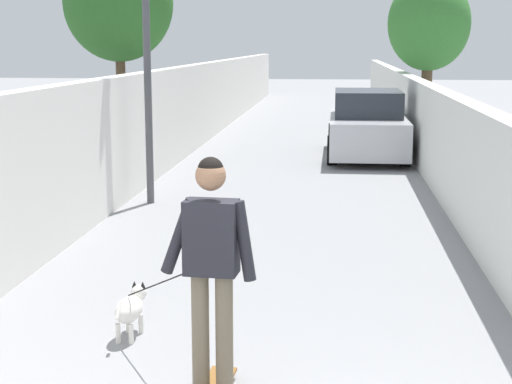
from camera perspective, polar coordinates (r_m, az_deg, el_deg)
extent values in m
plane|color=gray|center=(18.28, 3.11, 2.60)|extent=(80.00, 80.00, 0.00)
cube|color=silver|center=(16.54, -6.73, 5.31)|extent=(48.00, 0.30, 2.08)
cube|color=silver|center=(16.28, 12.48, 4.53)|extent=(48.00, 0.30, 1.79)
cylinder|color=brown|center=(23.26, 12.33, 7.19)|extent=(0.31, 0.31, 2.47)
ellipsoid|color=#387A33|center=(23.23, 12.53, 11.96)|extent=(2.34, 2.34, 2.69)
cylinder|color=brown|center=(17.77, -9.80, 6.71)|extent=(0.21, 0.21, 2.76)
ellipsoid|color=#2D6628|center=(17.75, -10.02, 13.48)|extent=(2.39, 2.39, 2.56)
cylinder|color=#4C4C51|center=(12.83, -7.92, 8.04)|extent=(0.12, 0.12, 4.02)
cylinder|color=beige|center=(6.27, -3.17, -13.44)|extent=(0.06, 0.03, 0.06)
cylinder|color=beige|center=(6.24, -1.89, -13.55)|extent=(0.06, 0.03, 0.06)
cylinder|color=#726651|center=(5.84, -4.08, -10.08)|extent=(0.14, 0.14, 0.88)
cylinder|color=#726651|center=(5.80, -2.33, -10.21)|extent=(0.14, 0.14, 0.88)
cube|color=#26262D|center=(5.60, -3.28, -3.32)|extent=(0.25, 0.40, 0.54)
cylinder|color=#26262D|center=(5.66, -5.65, -3.22)|extent=(0.11, 0.29, 0.58)
cylinder|color=#26262D|center=(5.55, -0.87, -3.60)|extent=(0.10, 0.18, 0.59)
sphere|color=#9E7051|center=(5.51, -3.33, 1.23)|extent=(0.22, 0.22, 0.22)
sphere|color=black|center=(5.50, -3.34, 1.62)|extent=(0.19, 0.19, 0.19)
ellipsoid|color=white|center=(7.13, -9.26, -8.47)|extent=(0.44, 0.25, 0.22)
sphere|color=white|center=(7.35, -8.56, -7.29)|extent=(0.15, 0.15, 0.15)
cone|color=black|center=(7.34, -8.87, -6.67)|extent=(0.05, 0.05, 0.06)
cone|color=black|center=(7.31, -8.28, -6.71)|extent=(0.05, 0.05, 0.06)
cylinder|color=white|center=(7.33, -9.30, -9.41)|extent=(0.04, 0.04, 0.18)
cylinder|color=white|center=(7.29, -8.40, -9.50)|extent=(0.04, 0.04, 0.18)
cylinder|color=white|center=(7.09, -10.04, -10.14)|extent=(0.04, 0.04, 0.18)
cylinder|color=white|center=(7.05, -9.12, -10.23)|extent=(0.04, 0.04, 0.18)
cylinder|color=white|center=(6.87, -10.01, -8.53)|extent=(0.14, 0.04, 0.13)
cylinder|color=black|center=(6.36, -6.61, -6.46)|extent=(1.14, 0.95, 0.66)
cube|color=silver|center=(18.35, 8.11, 4.30)|extent=(4.25, 1.70, 0.80)
cube|color=#262B33|center=(18.28, 8.16, 6.42)|extent=(2.21, 1.50, 0.60)
cylinder|color=black|center=(19.67, 5.64, 4.09)|extent=(0.64, 0.22, 0.64)
cylinder|color=black|center=(19.73, 10.24, 3.99)|extent=(0.64, 0.22, 0.64)
cylinder|color=black|center=(17.05, 5.59, 3.06)|extent=(0.64, 0.22, 0.64)
cylinder|color=black|center=(17.12, 10.90, 2.95)|extent=(0.64, 0.22, 0.64)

